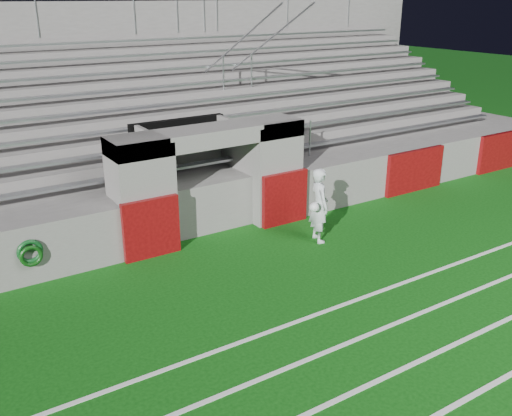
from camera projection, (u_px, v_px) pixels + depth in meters
ground at (297, 288)px, 11.34m from camera, size 90.00×90.00×0.00m
stadium_structure at (139, 136)px, 17.07m from camera, size 26.00×8.48×5.42m
goalkeeper_with_ball at (319, 205)px, 13.24m from camera, size 0.71×0.73×1.78m
hose_coil at (31, 253)px, 11.17m from camera, size 0.51×0.14×0.56m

